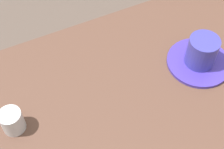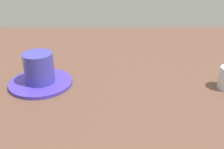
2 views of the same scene
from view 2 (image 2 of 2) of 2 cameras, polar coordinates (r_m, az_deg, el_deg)
table at (r=0.78m, az=-10.75°, el=-4.11°), size 1.24×0.72×0.72m
coffee_cup at (r=0.63m, az=-15.46°, el=0.44°), size 0.15×0.15×0.08m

